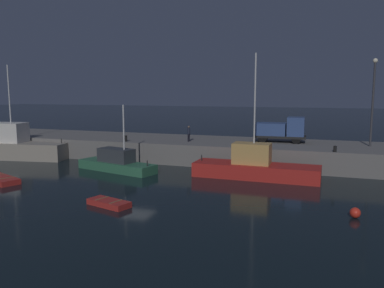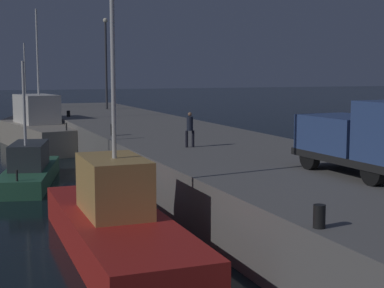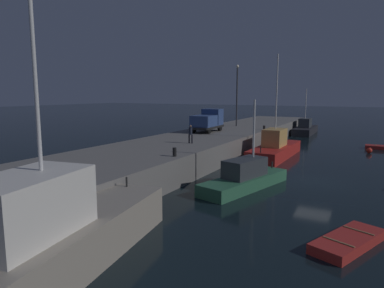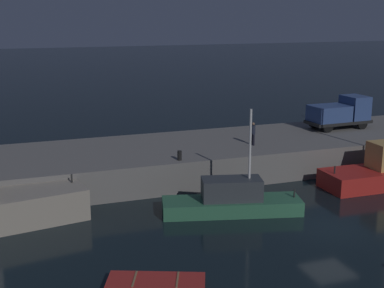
{
  "view_description": "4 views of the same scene",
  "coord_description": "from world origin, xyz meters",
  "px_view_note": "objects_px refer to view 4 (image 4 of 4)",
  "views": [
    {
      "loc": [
        13.96,
        -26.66,
        7.23
      ],
      "look_at": [
        0.96,
        10.72,
        1.86
      ],
      "focal_mm": 35.97,
      "sensor_mm": 36.0,
      "label": 1
    },
    {
      "loc": [
        25.74,
        0.87,
        5.6
      ],
      "look_at": [
        0.95,
        10.75,
        2.29
      ],
      "focal_mm": 54.68,
      "sensor_mm": 36.0,
      "label": 2
    },
    {
      "loc": [
        -26.14,
        -3.77,
        6.52
      ],
      "look_at": [
        -2.45,
        9.01,
        2.54
      ],
      "focal_mm": 32.08,
      "sensor_mm": 36.0,
      "label": 3
    },
    {
      "loc": [
        -16.19,
        -22.9,
        11.34
      ],
      "look_at": [
        -4.21,
        10.36,
        2.66
      ],
      "focal_mm": 50.39,
      "sensor_mm": 36.0,
      "label": 4
    }
  ],
  "objects_px": {
    "fishing_boat_grey": "(232,200)",
    "bollard_central": "(180,156)",
    "dockworker": "(253,132)",
    "utility_truck": "(340,113)",
    "dinghy_red_small": "(156,284)"
  },
  "relations": [
    {
      "from": "fishing_boat_grey",
      "to": "bollard_central",
      "type": "height_order",
      "value": "fishing_boat_grey"
    },
    {
      "from": "fishing_boat_grey",
      "to": "dockworker",
      "type": "height_order",
      "value": "fishing_boat_grey"
    },
    {
      "from": "utility_truck",
      "to": "dinghy_red_small",
      "type": "bearing_deg",
      "value": -140.89
    },
    {
      "from": "dinghy_red_small",
      "to": "dockworker",
      "type": "bearing_deg",
      "value": 50.98
    },
    {
      "from": "dockworker",
      "to": "bollard_central",
      "type": "bearing_deg",
      "value": -161.4
    },
    {
      "from": "utility_truck",
      "to": "bollard_central",
      "type": "distance_m",
      "value": 16.18
    },
    {
      "from": "dockworker",
      "to": "fishing_boat_grey",
      "type": "bearing_deg",
      "value": -124.29
    },
    {
      "from": "fishing_boat_grey",
      "to": "dockworker",
      "type": "bearing_deg",
      "value": 55.71
    },
    {
      "from": "fishing_boat_grey",
      "to": "dinghy_red_small",
      "type": "bearing_deg",
      "value": -133.06
    },
    {
      "from": "dinghy_red_small",
      "to": "bollard_central",
      "type": "height_order",
      "value": "bollard_central"
    },
    {
      "from": "bollard_central",
      "to": "dinghy_red_small",
      "type": "bearing_deg",
      "value": -113.0
    },
    {
      "from": "utility_truck",
      "to": "dockworker",
      "type": "relative_size",
      "value": 3.22
    },
    {
      "from": "dinghy_red_small",
      "to": "bollard_central",
      "type": "distance_m",
      "value": 12.96
    },
    {
      "from": "fishing_boat_grey",
      "to": "utility_truck",
      "type": "xyz_separation_m",
      "value": [
        13.81,
        9.53,
        2.62
      ]
    },
    {
      "from": "fishing_boat_grey",
      "to": "dockworker",
      "type": "relative_size",
      "value": 5.05
    }
  ]
}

